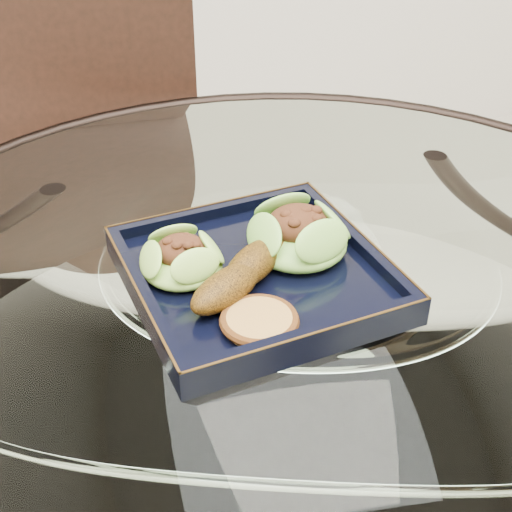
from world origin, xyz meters
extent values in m
cylinder|color=white|center=(0.00, 0.00, 0.76)|extent=(1.10, 1.10, 0.01)
torus|color=black|center=(0.00, 0.00, 0.76)|extent=(1.13, 1.13, 0.02)
cylinder|color=black|center=(0.28, 0.28, 0.38)|extent=(0.04, 0.04, 0.75)
cylinder|color=black|center=(-0.28, 0.28, 0.38)|extent=(0.04, 0.04, 0.75)
cube|color=black|center=(-0.24, 0.40, 0.49)|extent=(0.45, 0.45, 0.04)
cube|color=black|center=(-0.25, 0.60, 0.77)|extent=(0.42, 0.05, 0.48)
cylinder|color=black|center=(-0.42, 0.21, 0.23)|extent=(0.03, 0.03, 0.47)
cylinder|color=black|center=(-0.05, 0.22, 0.23)|extent=(0.03, 0.03, 0.47)
cylinder|color=black|center=(-0.44, 0.58, 0.23)|extent=(0.03, 0.03, 0.47)
cylinder|color=black|center=(-0.06, 0.60, 0.23)|extent=(0.03, 0.03, 0.47)
cube|color=black|center=(-0.05, 0.00, 0.77)|extent=(0.33, 0.33, 0.02)
ellipsoid|color=#77AF32|center=(-0.13, 0.01, 0.80)|extent=(0.10, 0.10, 0.03)
ellipsoid|color=#589E2D|center=(0.01, 0.03, 0.80)|extent=(0.13, 0.13, 0.04)
ellipsoid|color=#5F3A0A|center=(-0.05, -0.01, 0.80)|extent=(0.16, 0.17, 0.04)
cylinder|color=#BE8A3F|center=(-0.06, -0.09, 0.79)|extent=(0.08, 0.08, 0.01)
camera|label=1|loc=(-0.16, -0.62, 1.24)|focal=50.00mm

